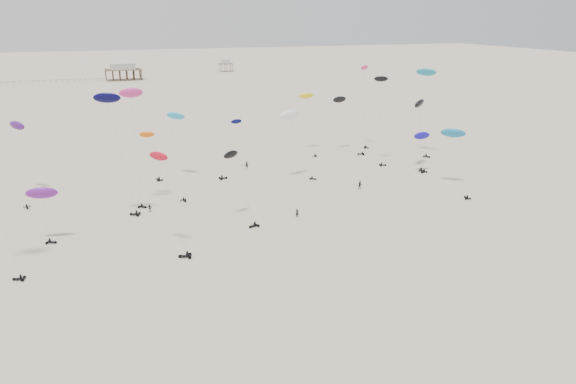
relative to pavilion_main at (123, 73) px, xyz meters
name	(u,v)px	position (x,y,z in m)	size (l,w,h in m)	color
ground_plane	(184,123)	(10.00, -150.00, -4.22)	(900.00, 900.00, 0.00)	beige
pavilion_main	(123,73)	(0.00, 0.00, 0.00)	(21.00, 13.00, 9.80)	brown
pavilion_small	(226,66)	(70.00, 30.00, -0.74)	(9.00, 7.00, 8.00)	brown
pier_fence	(29,82)	(-52.00, 0.00, -3.45)	(80.20, 0.20, 1.50)	black
rig_0	(18,136)	(-37.29, -221.81, 8.51)	(4.44, 17.02, 19.01)	black
rig_1	(365,101)	(53.87, -206.58, 9.33)	(3.47, 6.46, 23.80)	black
rig_2	(239,180)	(2.90, -254.62, 3.64)	(5.23, 10.21, 13.75)	black
rig_3	(160,158)	(-9.30, -235.96, 4.66)	(8.51, 8.47, 15.18)	black
rig_4	(133,112)	(-14.23, -237.93, 14.99)	(4.66, 5.79, 24.04)	black
rig_5	(307,105)	(36.34, -205.27, 8.94)	(4.44, 11.77, 17.55)	black
rig_6	(426,83)	(65.58, -219.82, 15.40)	(5.74, 9.60, 24.00)	black
rig_7	(381,107)	(49.23, -224.76, 10.65)	(4.49, 7.96, 22.68)	black
rig_8	(173,127)	(-4.00, -220.12, 8.06)	(8.94, 6.82, 15.95)	black
rig_9	(422,143)	(54.50, -236.66, 3.04)	(4.45, 3.43, 10.22)	black
rig_10	(112,121)	(-18.52, -244.24, 14.55)	(7.21, 4.44, 24.31)	black
rig_11	(229,152)	(8.84, -222.59, 1.46)	(8.57, 10.32, 15.21)	black
rig_12	(170,196)	(-11.59, -264.88, 5.31)	(5.51, 9.54, 16.63)	black
rig_13	(345,112)	(46.23, -209.04, 6.95)	(6.45, 11.22, 16.41)	black
rig_14	(291,120)	(22.31, -230.23, 9.66)	(8.41, 7.01, 16.50)	black
rig_15	(454,139)	(55.05, -248.52, 6.49)	(7.28, 15.38, 15.89)	black
rig_16	(420,112)	(55.94, -232.27, 10.01)	(5.92, 8.76, 17.72)	black
rig_18	(43,199)	(-31.52, -253.10, 3.33)	(5.58, 4.55, 9.90)	black
spectator_0	(297,217)	(13.62, -257.16, -4.22)	(0.75, 0.51, 2.06)	black
spectator_1	(360,189)	(33.59, -244.72, -4.22)	(1.11, 0.65, 2.28)	black
spectator_2	(150,212)	(-13.02, -244.22, -4.22)	(1.11, 0.60, 1.89)	black
spectator_3	(247,168)	(14.33, -218.80, -4.22)	(0.79, 0.54, 2.17)	black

